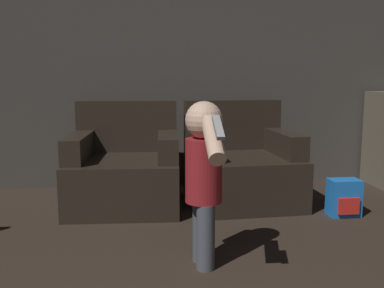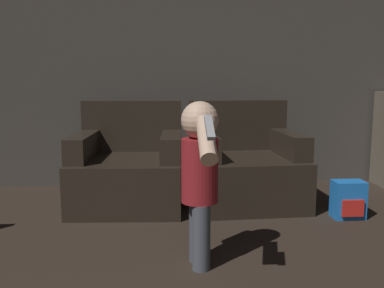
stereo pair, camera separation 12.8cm
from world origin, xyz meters
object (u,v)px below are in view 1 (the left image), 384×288
armchair_left (125,170)px  toy_backpack (344,198)px  person_toddler (204,171)px  armchair_right (241,167)px

armchair_left → toy_backpack: size_ratio=3.24×
person_toddler → toy_backpack: person_toddler is taller
toy_backpack → armchair_right: bearing=144.3°
person_toddler → toy_backpack: bearing=-62.0°
toy_backpack → armchair_left: bearing=163.4°
armchair_right → toy_backpack: (0.71, -0.51, -0.16)m
person_toddler → armchair_right: bearing=-25.9°
armchair_right → toy_backpack: bearing=-38.4°
armchair_left → toy_backpack: (1.71, -0.51, -0.16)m
toy_backpack → person_toddler: bearing=-147.9°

